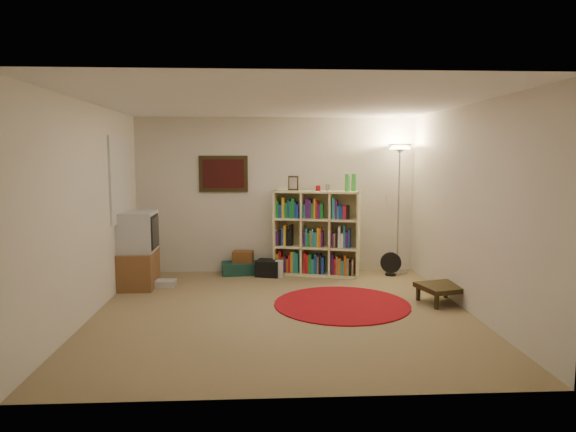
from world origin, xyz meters
name	(u,v)px	position (x,y,z in m)	size (l,w,h in m)	color
room	(278,208)	(-0.05, 0.05, 1.26)	(4.54, 4.54, 2.54)	olive
bookshelf	(316,234)	(0.61, 1.96, 0.65)	(1.39, 0.73, 1.61)	#FFF4AA
floor_lamp	(399,166)	(1.94, 1.99, 1.72)	(0.41, 0.41, 2.07)	silver
floor_fan	(391,264)	(1.79, 1.81, 0.19)	(0.33, 0.21, 0.37)	black
tv_stand	(137,251)	(-2.04, 1.32, 0.53)	(0.55, 0.76, 1.09)	brown
dvd_box	(166,283)	(-1.64, 1.30, 0.05)	(0.30, 0.25, 0.09)	silver
suitcase	(240,268)	(-0.59, 2.06, 0.09)	(0.62, 0.44, 0.19)	#14372F
wicker_basket	(243,257)	(-0.54, 2.08, 0.28)	(0.35, 0.27, 0.18)	brown
duffel_bag	(269,268)	(-0.14, 1.89, 0.13)	(0.44, 0.40, 0.25)	black
paper_towel	(279,269)	(0.03, 1.80, 0.13)	(0.17, 0.17, 0.27)	silver
red_rug	(342,304)	(0.77, 0.25, 0.01)	(1.73, 1.73, 0.02)	maroon
side_table	(442,288)	(2.05, 0.25, 0.20)	(0.64, 0.64, 0.24)	black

